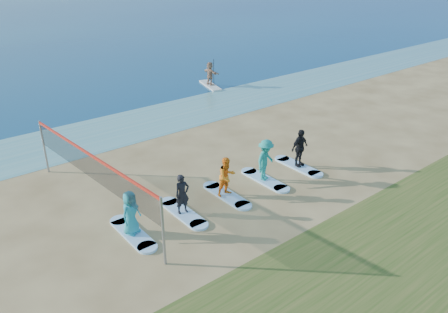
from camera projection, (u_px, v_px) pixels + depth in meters
ground at (276, 187)px, 18.77m from camera, size 600.00×600.00×0.00m
shallow_water at (152, 120)px, 26.19m from camera, size 600.00×600.00×0.00m
volleyball_net at (91, 166)px, 16.31m from camera, size 0.82×9.06×2.50m
paddleboard at (210, 85)px, 32.91m from camera, size 1.48×3.08×0.12m
paddleboarder at (210, 73)px, 32.52m from camera, size 0.58×1.61×1.71m
surfboard_0 at (133, 233)px, 15.60m from camera, size 0.70×2.20×0.09m
student_0 at (131, 213)px, 15.23m from camera, size 0.95×0.81×1.66m
surfboard_1 at (183, 213)px, 16.83m from camera, size 0.70×2.20×0.09m
student_1 at (182, 194)px, 16.47m from camera, size 0.62×0.44×1.59m
surfboard_2 at (227, 195)px, 18.05m from camera, size 0.70×2.20×0.09m
student_2 at (227, 177)px, 17.68m from camera, size 0.82×0.64×1.67m
surfboard_3 at (265, 180)px, 19.27m from camera, size 0.70×2.20×0.09m
student_3 at (266, 160)px, 18.86m from camera, size 1.37×1.07×1.86m
surfboard_4 at (298, 166)px, 20.50m from camera, size 0.70×2.20×0.09m
student_4 at (300, 148)px, 20.10m from camera, size 1.08×0.49×1.80m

